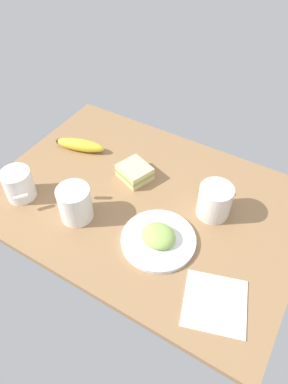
{
  "coord_description": "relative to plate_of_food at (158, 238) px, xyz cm",
  "views": [
    {
      "loc": [
        34.98,
        -58.37,
        77.52
      ],
      "look_at": [
        0.0,
        0.0,
        5.0
      ],
      "focal_mm": 32.36,
      "sensor_mm": 36.0,
      "label": 1
    }
  ],
  "objects": [
    {
      "name": "tabletop",
      "position": [
        -10.96,
        10.93,
        -2.32
      ],
      "size": [
        90.0,
        64.0,
        2.0
      ],
      "primitive_type": "cube",
      "color": "#936D47",
      "rests_on": "ground"
    },
    {
      "name": "plate_of_food",
      "position": [
        0.0,
        0.0,
        0.0
      ],
      "size": [
        19.85,
        19.85,
        4.62
      ],
      "color": "white",
      "rests_on": "tabletop"
    },
    {
      "name": "coffee_mug_black",
      "position": [
        -23.76,
        -4.06,
        3.98
      ],
      "size": [
        9.73,
        11.4,
        10.34
      ],
      "color": "white",
      "rests_on": "tabletop"
    },
    {
      "name": "coffee_mug_milky",
      "position": [
        8.24,
        16.44,
        3.72
      ],
      "size": [
        10.63,
        11.29,
        9.82
      ],
      "color": "silver",
      "rests_on": "tabletop"
    },
    {
      "name": "coffee_mug_spare",
      "position": [
        -42.68,
        -6.36,
        3.43
      ],
      "size": [
        10.46,
        9.64,
        9.24
      ],
      "color": "white",
      "rests_on": "tabletop"
    },
    {
      "name": "sandwich_main",
      "position": [
        -18.14,
        17.31,
        0.88
      ],
      "size": [
        11.43,
        10.88,
        4.4
      ],
      "color": "beige",
      "rests_on": "tabletop"
    },
    {
      "name": "banana",
      "position": [
        -40.75,
        19.2,
        0.73
      ],
      "size": [
        17.23,
        8.69,
        4.12
      ],
      "color": "yellow",
      "rests_on": "tabletop"
    },
    {
      "name": "paper_napkin",
      "position": [
        19.65,
        -8.39,
        -1.17
      ],
      "size": [
        18.04,
        18.04,
        0.3
      ],
      "primitive_type": "cube",
      "rotation": [
        0.0,
        0.0,
        0.31
      ],
      "color": "white",
      "rests_on": "tabletop"
    }
  ]
}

